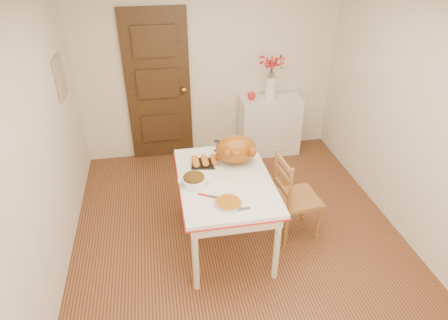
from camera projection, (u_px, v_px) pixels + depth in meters
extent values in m
cube|color=#46250F|center=(239.00, 239.00, 4.21)|extent=(3.50, 4.00, 0.00)
cube|color=silver|center=(209.00, 68.00, 5.24)|extent=(3.50, 0.00, 2.50)
cube|color=silver|center=(40.00, 154.00, 3.29)|extent=(0.00, 4.00, 2.50)
cube|color=silver|center=(416.00, 121.00, 3.83)|extent=(0.00, 4.00, 2.50)
cube|color=black|center=(158.00, 88.00, 5.22)|extent=(0.85, 0.06, 2.06)
cube|color=beige|center=(60.00, 78.00, 4.17)|extent=(0.03, 0.35, 0.45)
cube|color=silver|center=(270.00, 126.00, 5.61)|extent=(0.84, 0.37, 0.84)
sphere|color=red|center=(252.00, 96.00, 5.32)|extent=(0.11, 0.11, 0.11)
cylinder|color=#9C540E|center=(228.00, 203.00, 3.42)|extent=(0.31, 0.31, 0.05)
cylinder|color=white|center=(217.00, 146.00, 4.22)|extent=(0.07, 0.07, 0.12)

